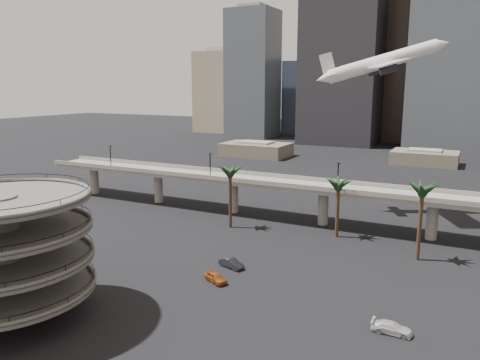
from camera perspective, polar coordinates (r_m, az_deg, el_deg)
The scene contains 10 objects.
ground at distance 64.01m, azimuth -15.83°, elevation -16.73°, with size 700.00×700.00×0.00m, color black.
parking_ramp at distance 67.05m, azimuth -26.92°, elevation -7.13°, with size 22.20×22.20×17.35m.
overpass at distance 105.87m, azimuth 4.48°, elevation -0.81°, with size 130.00×9.30×14.70m.
palm_trees at distance 90.87m, azimuth 10.18°, elevation -0.37°, with size 42.40×10.40×14.00m.
low_buildings at distance 187.75m, azimuth 16.76°, elevation 2.73°, with size 135.00×27.50×6.80m.
skyline at distance 259.13m, azimuth 22.22°, elevation 13.20°, with size 269.00×86.00×113.21m.
airborne_jet at distance 115.46m, azimuth 16.88°, elevation 13.55°, with size 29.02×26.86×11.52m.
car_a at distance 73.64m, azimuth -2.97°, elevation -11.77°, with size 1.78×4.43×1.51m, color #994715.
car_b at distance 78.94m, azimuth -1.07°, elevation -10.10°, with size 1.63×4.67×1.54m, color black.
car_c at distance 62.69m, azimuth 18.02°, elevation -16.77°, with size 1.98×4.87×1.41m, color silver.
Camera 1 is at (39.50, -40.63, 29.77)m, focal length 35.00 mm.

